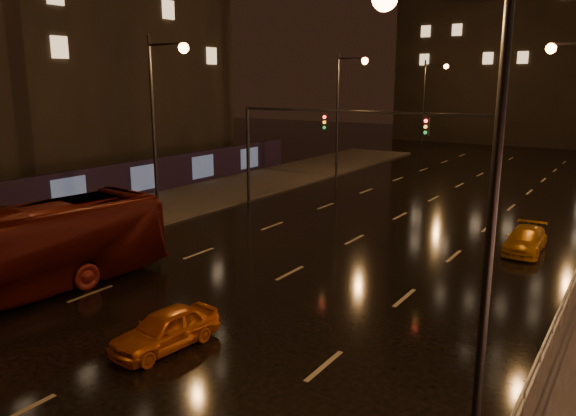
% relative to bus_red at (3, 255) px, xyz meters
% --- Properties ---
extents(ground, '(140.00, 140.00, 0.00)m').
position_rel_bus_red_xyz_m(ground, '(7.00, 18.00, -1.71)').
color(ground, black).
rests_on(ground, ground).
extents(sidewalk_left, '(7.00, 70.00, 0.15)m').
position_rel_bus_red_xyz_m(sidewalk_left, '(-6.50, 13.00, -1.63)').
color(sidewalk_left, '#38332D').
rests_on(sidewalk_left, ground).
extents(hoarding_left, '(0.30, 46.00, 2.50)m').
position_rel_bus_red_xyz_m(hoarding_left, '(-10.20, 10.00, -0.46)').
color(hoarding_left, black).
rests_on(hoarding_left, ground).
extents(traffic_signal, '(15.31, 0.32, 6.20)m').
position_rel_bus_red_xyz_m(traffic_signal, '(1.94, 18.00, 3.03)').
color(traffic_signal, black).
rests_on(traffic_signal, ground).
extents(streetlight_right, '(2.64, 0.50, 10.00)m').
position_rel_bus_red_xyz_m(streetlight_right, '(15.92, -0.00, 4.73)').
color(streetlight_right, black).
rests_on(streetlight_right, ground).
extents(bus_red, '(4.25, 12.51, 3.41)m').
position_rel_bus_red_xyz_m(bus_red, '(0.00, 0.00, 0.00)').
color(bus_red, '#51110B').
rests_on(bus_red, ground).
extents(taxi_near, '(1.80, 3.60, 1.18)m').
position_rel_bus_red_xyz_m(taxi_near, '(7.50, 0.41, -1.12)').
color(taxi_near, '#D26213').
rests_on(taxi_near, ground).
extents(taxi_far, '(1.68, 3.92, 1.12)m').
position_rel_bus_red_xyz_m(taxi_far, '(14.55, 16.51, -1.15)').
color(taxi_far, '#B87611').
rests_on(taxi_far, ground).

